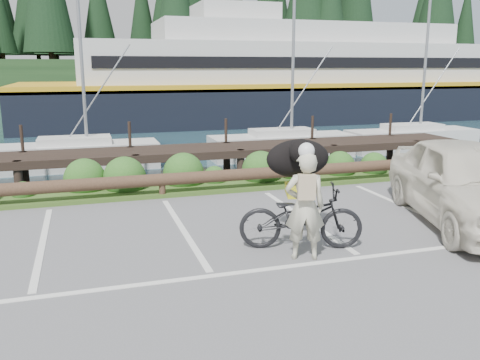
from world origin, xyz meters
TOP-DOWN VIEW (x-y plane):
  - ground at (0.00, 0.00)m, footprint 72.00×72.00m
  - harbor_backdrop at (0.40, 78.42)m, footprint 170.00×160.00m
  - vegetation_strip at (0.00, 5.30)m, footprint 34.00×1.60m
  - log_rail at (0.00, 4.60)m, footprint 32.00×0.30m
  - bicycle at (1.80, 0.35)m, footprint 2.29×1.37m
  - cyclist at (1.65, -0.13)m, footprint 0.76×0.61m
  - dog at (2.01, 1.02)m, footprint 0.94×1.35m
  - parked_car at (5.63, 0.75)m, footprint 3.43×5.42m

SIDE VIEW (x-z plane):
  - harbor_backdrop at x=0.40m, z-range -15.00..15.00m
  - ground at x=0.00m, z-range 0.00..0.00m
  - log_rail at x=0.00m, z-range -0.30..0.30m
  - vegetation_strip at x=0.00m, z-range 0.00..0.10m
  - bicycle at x=1.80m, z-range 0.00..1.14m
  - parked_car at x=5.63m, z-range 0.00..1.72m
  - cyclist at x=1.65m, z-range 0.00..1.81m
  - dog at x=2.01m, z-range 1.14..1.85m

